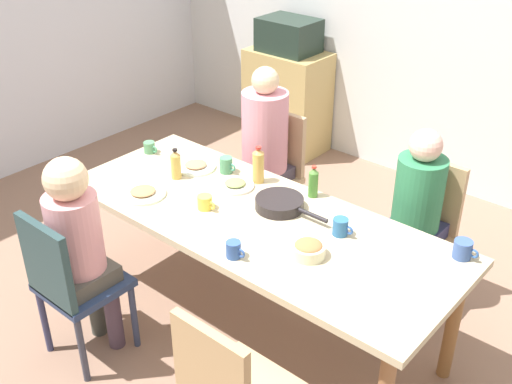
% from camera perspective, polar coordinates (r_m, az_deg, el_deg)
% --- Properties ---
extents(ground_plane, '(6.71, 6.71, 0.00)m').
position_cam_1_polar(ground_plane, '(3.73, -0.00, -11.91)').
color(ground_plane, '#896854').
extents(wall_back, '(5.83, 0.12, 2.60)m').
position_cam_1_polar(wall_back, '(4.95, 18.34, 14.40)').
color(wall_back, silver).
rests_on(wall_back, ground_plane).
extents(dining_table, '(2.23, 0.89, 0.74)m').
position_cam_1_polar(dining_table, '(3.33, -0.00, -3.35)').
color(dining_table, '#C3B38E').
rests_on(dining_table, ground_plane).
extents(chair_0, '(0.40, 0.40, 0.90)m').
position_cam_1_polar(chair_0, '(4.27, 1.47, 2.17)').
color(chair_0, tan).
rests_on(chair_0, ground_plane).
extents(person_0, '(0.30, 0.30, 1.25)m').
position_cam_1_polar(person_0, '(4.10, 0.72, 4.61)').
color(person_0, '#493A39').
rests_on(person_0, ground_plane).
extents(chair_1, '(0.40, 0.40, 0.90)m').
position_cam_1_polar(chair_1, '(3.35, -16.81, -7.82)').
color(chair_1, navy).
rests_on(chair_1, ground_plane).
extents(person_1, '(0.30, 0.30, 1.18)m').
position_cam_1_polar(person_1, '(3.27, -15.98, -4.37)').
color(person_1, '#3F4139').
rests_on(person_1, ground_plane).
extents(chair_2, '(0.40, 0.40, 0.90)m').
position_cam_1_polar(chair_2, '(3.76, 14.79, -2.99)').
color(chair_2, tan).
rests_on(chair_2, ground_plane).
extents(person_2, '(0.30, 0.30, 1.15)m').
position_cam_1_polar(person_2, '(3.60, 14.45, -1.36)').
color(person_2, '#253D51').
rests_on(person_2, ground_plane).
extents(plate_0, '(0.24, 0.24, 0.04)m').
position_cam_1_polar(plate_0, '(3.79, -5.54, 2.38)').
color(plate_0, white).
rests_on(plate_0, dining_table).
extents(plate_1, '(0.22, 0.22, 0.04)m').
position_cam_1_polar(plate_1, '(3.57, -1.93, 0.67)').
color(plate_1, silver).
rests_on(plate_1, dining_table).
extents(plate_2, '(0.26, 0.26, 0.04)m').
position_cam_1_polar(plate_2, '(3.54, -10.33, -0.08)').
color(plate_2, silver).
rests_on(plate_2, dining_table).
extents(bowl_0, '(0.17, 0.17, 0.08)m').
position_cam_1_polar(bowl_0, '(2.98, 4.83, -5.23)').
color(bowl_0, beige).
rests_on(bowl_0, dining_table).
extents(serving_pan, '(0.44, 0.26, 0.06)m').
position_cam_1_polar(serving_pan, '(3.35, 2.24, -1.06)').
color(serving_pan, black).
rests_on(serving_pan, dining_table).
extents(cup_0, '(0.11, 0.07, 0.08)m').
position_cam_1_polar(cup_0, '(2.97, -2.04, -5.31)').
color(cup_0, '#31539B').
rests_on(cup_0, dining_table).
extents(cup_1, '(0.11, 0.07, 0.07)m').
position_cam_1_polar(cup_1, '(4.02, -9.73, 4.05)').
color(cup_1, '#508B5E').
rests_on(cup_1, dining_table).
extents(cup_2, '(0.11, 0.08, 0.10)m').
position_cam_1_polar(cup_2, '(3.72, -2.74, 2.49)').
color(cup_2, '#4B8E63').
rests_on(cup_2, dining_table).
extents(cup_3, '(0.12, 0.08, 0.08)m').
position_cam_1_polar(cup_3, '(3.36, -4.69, -0.96)').
color(cup_3, '#E1CE48').
rests_on(cup_3, dining_table).
extents(cup_4, '(0.13, 0.09, 0.09)m').
position_cam_1_polar(cup_4, '(3.12, 18.46, -5.02)').
color(cup_4, '#385596').
rests_on(cup_4, dining_table).
extents(cup_5, '(0.11, 0.08, 0.09)m').
position_cam_1_polar(cup_5, '(3.15, 7.79, -3.19)').
color(cup_5, '#296095').
rests_on(cup_5, dining_table).
extents(bottle_0, '(0.07, 0.07, 0.23)m').
position_cam_1_polar(bottle_0, '(3.58, 0.21, 2.46)').
color(bottle_0, gold).
rests_on(bottle_0, dining_table).
extents(bottle_1, '(0.06, 0.06, 0.19)m').
position_cam_1_polar(bottle_1, '(3.66, -7.37, 2.51)').
color(bottle_1, gold).
rests_on(bottle_1, dining_table).
extents(bottle_2, '(0.05, 0.05, 0.19)m').
position_cam_1_polar(bottle_2, '(3.45, 5.28, 0.90)').
color(bottle_2, '#44822F').
rests_on(bottle_2, dining_table).
extents(side_cabinet, '(0.70, 0.44, 0.90)m').
position_cam_1_polar(side_cabinet, '(5.61, 2.87, 8.36)').
color(side_cabinet, tan).
rests_on(side_cabinet, ground_plane).
extents(microwave, '(0.48, 0.36, 0.28)m').
position_cam_1_polar(microwave, '(5.42, 3.03, 14.18)').
color(microwave, '#1E2E26').
rests_on(microwave, side_cabinet).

